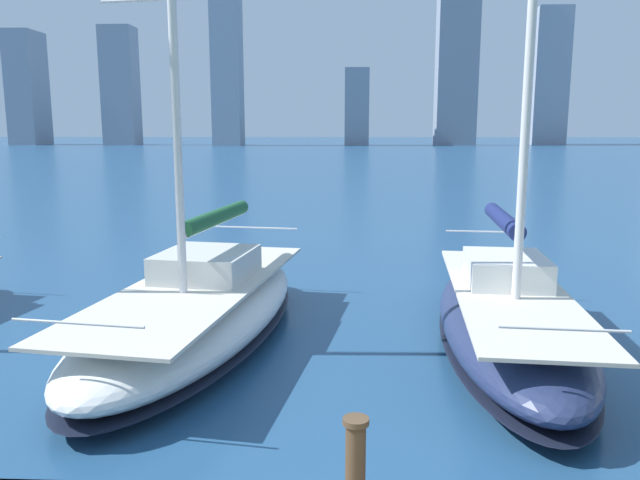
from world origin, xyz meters
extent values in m
cube|color=#8F9AA9|center=(-52.58, -165.63, 17.23)|extent=(8.32, 11.92, 34.46)
cube|color=gray|center=(-27.62, -157.14, 26.80)|extent=(9.89, 6.86, 53.60)
cube|color=#86909F|center=(-2.84, -156.11, 9.48)|extent=(6.02, 7.03, 18.95)
cube|color=#919BAA|center=(29.06, -152.16, 25.84)|extent=(6.88, 7.75, 51.68)
cube|color=#86909F|center=(57.31, -156.15, 14.72)|extent=(8.17, 6.88, 29.44)
cube|color=#8892A1|center=(82.12, -157.36, 14.32)|extent=(7.04, 10.30, 28.64)
ellipsoid|color=navy|center=(-3.38, -7.09, 0.59)|extent=(3.20, 8.61, 1.19)
ellipsoid|color=black|center=(-3.38, -7.09, 0.27)|extent=(3.22, 8.66, 0.10)
cube|color=beige|center=(-3.38, -7.09, 1.22)|extent=(2.67, 7.57, 0.06)
cube|color=silver|center=(-3.42, -7.59, 1.52)|extent=(1.65, 1.97, 0.55)
cylinder|color=silver|center=(-3.47, -8.22, 2.30)|extent=(0.42, 3.54, 0.12)
cylinder|color=navy|center=(-3.47, -8.22, 2.42)|extent=(0.59, 3.27, 0.32)
cylinder|color=silver|center=(-3.05, -3.22, 1.74)|extent=(1.62, 0.18, 0.04)
cylinder|color=silver|center=(-3.70, -10.87, 1.74)|extent=(1.87, 0.20, 0.04)
ellipsoid|color=white|center=(2.70, -7.47, 0.57)|extent=(4.28, 9.43, 1.15)
ellipsoid|color=black|center=(2.70, -7.47, 0.26)|extent=(4.30, 9.48, 0.10)
cube|color=beige|center=(2.70, -7.47, 1.18)|extent=(3.59, 8.27, 0.06)
cube|color=silver|center=(2.62, -8.01, 1.48)|extent=(2.06, 2.24, 0.55)
cylinder|color=silver|center=(2.80, -6.79, 5.60)|extent=(0.16, 0.16, 8.78)
cylinder|color=silver|center=(2.52, -8.68, 2.26)|extent=(0.68, 3.79, 0.12)
cylinder|color=#1E5633|center=(2.52, -8.68, 2.38)|extent=(0.83, 3.52, 0.32)
cylinder|color=silver|center=(3.31, -3.33, 1.70)|extent=(1.92, 0.32, 0.04)
cylinder|color=silver|center=(2.10, -11.52, 1.70)|extent=(2.21, 0.37, 0.04)
cylinder|color=#423323|center=(-0.37, -1.10, 1.02)|extent=(0.20, 0.20, 0.85)
cylinder|color=#423323|center=(-0.37, -1.10, 1.48)|extent=(0.26, 0.26, 0.06)
camera|label=1|loc=(-0.26, 4.50, 4.26)|focal=35.00mm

